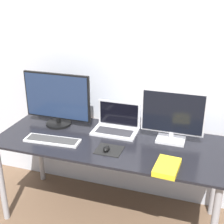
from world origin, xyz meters
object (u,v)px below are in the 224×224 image
monitor_right (173,116)px  keyboard (52,140)px  laptop (116,124)px  mouse (106,149)px  monitor_left (57,100)px  book (167,167)px

monitor_right → keyboard: size_ratio=1.08×
laptop → mouse: bearing=-84.2°
keyboard → mouse: (0.44, -0.02, 0.01)m
monitor_left → monitor_right: bearing=0.0°
monitor_right → keyboard: monitor_right is taller
monitor_right → laptop: size_ratio=1.32×
mouse → book: bearing=-12.0°
monitor_left → book: bearing=-22.3°
monitor_left → book: monitor_left is taller
monitor_left → keyboard: 0.37m
laptop → mouse: (0.04, -0.35, -0.03)m
book → mouse: bearing=168.0°
monitor_right → book: size_ratio=1.96×
laptop → keyboard: bearing=-140.8°
keyboard → mouse: bearing=-2.5°
monitor_right → laptop: monitor_right is taller
keyboard → book: 0.88m
monitor_right → book: (0.03, -0.40, -0.19)m
keyboard → mouse: mouse is taller
laptop → keyboard: laptop is taller
laptop → mouse: size_ratio=4.91×
keyboard → book: (0.88, -0.11, 0.01)m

